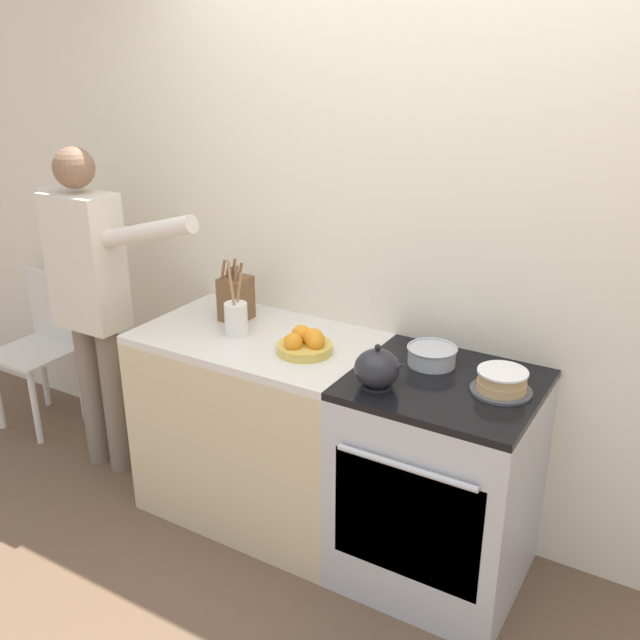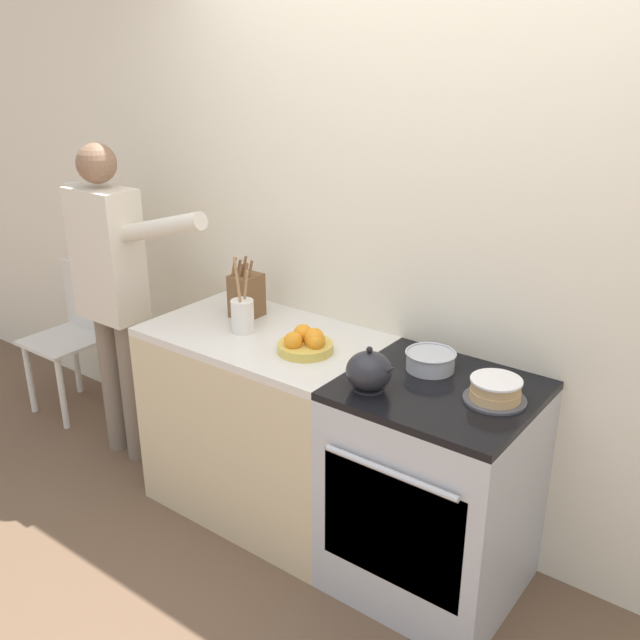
% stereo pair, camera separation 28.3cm
% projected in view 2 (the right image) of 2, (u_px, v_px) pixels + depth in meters
% --- Properties ---
extents(ground_plane, '(16.00, 16.00, 0.00)m').
position_uv_depth(ground_plane, '(331.00, 596.00, 2.85)').
color(ground_plane, brown).
extents(wall_back, '(8.00, 0.04, 2.60)m').
position_uv_depth(wall_back, '(429.00, 246.00, 2.86)').
color(wall_back, silver).
rests_on(wall_back, ground_plane).
extents(counter_cabinet, '(1.02, 0.64, 0.89)m').
position_uv_depth(counter_cabinet, '(265.00, 422.00, 3.26)').
color(counter_cabinet, beige).
rests_on(counter_cabinet, ground_plane).
extents(stove_range, '(0.70, 0.67, 0.89)m').
position_uv_depth(stove_range, '(432.00, 489.00, 2.78)').
color(stove_range, '#B7BABF').
rests_on(stove_range, ground_plane).
extents(layer_cake, '(0.22, 0.22, 0.08)m').
position_uv_depth(layer_cake, '(495.00, 391.00, 2.50)').
color(layer_cake, '#4C4C51').
rests_on(layer_cake, stove_range).
extents(tea_kettle, '(0.21, 0.17, 0.17)m').
position_uv_depth(tea_kettle, '(369.00, 371.00, 2.58)').
color(tea_kettle, '#232328').
rests_on(tea_kettle, stove_range).
extents(mixing_bowl, '(0.20, 0.20, 0.07)m').
position_uv_depth(mixing_bowl, '(430.00, 360.00, 2.74)').
color(mixing_bowl, '#B7BABF').
rests_on(mixing_bowl, stove_range).
extents(knife_block, '(0.12, 0.13, 0.29)m').
position_uv_depth(knife_block, '(246.00, 295.00, 3.25)').
color(knife_block, brown).
rests_on(knife_block, counter_cabinet).
extents(utensil_crock, '(0.10, 0.10, 0.34)m').
position_uv_depth(utensil_crock, '(243.00, 315.00, 3.08)').
color(utensil_crock, silver).
rests_on(utensil_crock, counter_cabinet).
extents(fruit_bowl, '(0.23, 0.23, 0.10)m').
position_uv_depth(fruit_bowl, '(307.00, 343.00, 2.89)').
color(fruit_bowl, gold).
rests_on(fruit_bowl, counter_cabinet).
extents(person_baker, '(0.93, 0.20, 1.63)m').
position_uv_depth(person_baker, '(111.00, 280.00, 3.48)').
color(person_baker, '#7A6B5B').
rests_on(person_baker, ground_plane).
extents(dining_chair, '(0.40, 0.40, 0.86)m').
position_uv_depth(dining_chair, '(76.00, 328.00, 4.17)').
color(dining_chair, silver).
rests_on(dining_chair, ground_plane).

